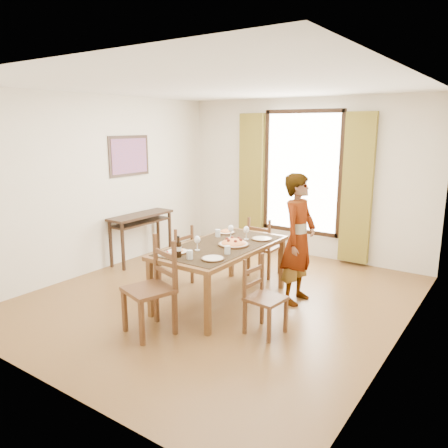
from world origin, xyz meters
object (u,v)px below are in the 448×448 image
Objects in this scene: console_table at (141,221)px; dining_table at (221,250)px; pasta_platter at (234,241)px; man at (298,239)px.

dining_table is (2.12, -0.68, 0.01)m from console_table.
man is at bearing 36.11° from pasta_platter.
pasta_platter is at bearing -15.07° from console_table.
dining_table is at bearing -150.55° from pasta_platter.
man is at bearing -2.42° from console_table.
console_table is at bearing 164.93° from pasta_platter.
man is (2.92, -0.12, 0.15)m from console_table.
pasta_platter is at bearing 125.47° from man.
console_table reaches higher than dining_table.
man is (0.80, 0.56, 0.14)m from dining_table.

